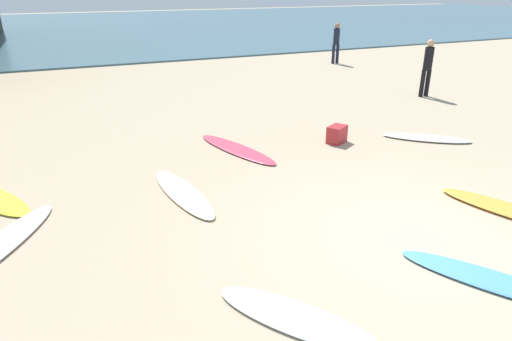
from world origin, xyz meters
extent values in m
plane|color=tan|center=(0.00, 0.00, 0.00)|extent=(120.00, 120.00, 0.00)
cube|color=#426675|center=(0.00, 37.01, 0.04)|extent=(120.00, 40.00, 0.08)
ellipsoid|color=#F1EABC|center=(-2.67, 2.87, 0.03)|extent=(0.82, 2.34, 0.07)
ellipsoid|color=white|center=(3.45, 3.42, 0.04)|extent=(1.90, 1.71, 0.08)
ellipsoid|color=#4D95E1|center=(0.18, -1.16, 0.03)|extent=(1.61, 2.21, 0.06)
ellipsoid|color=#D3425B|center=(-0.96, 4.58, 0.03)|extent=(1.23, 2.57, 0.06)
ellipsoid|color=silver|center=(-2.39, -0.73, 0.03)|extent=(1.59, 1.90, 0.06)
cylinder|color=black|center=(6.65, 6.80, 0.43)|extent=(0.14, 0.14, 0.86)
cylinder|color=black|center=(6.45, 6.82, 0.43)|extent=(0.14, 0.14, 0.86)
cylinder|color=black|center=(6.55, 6.81, 1.22)|extent=(0.31, 0.31, 0.72)
sphere|color=tan|center=(6.55, 6.81, 1.70)|extent=(0.23, 0.23, 0.23)
cylinder|color=#191E33|center=(7.61, 13.46, 0.43)|extent=(0.14, 0.14, 0.85)
cylinder|color=#191E33|center=(7.42, 13.50, 0.43)|extent=(0.14, 0.14, 0.85)
cylinder|color=#191E33|center=(7.51, 13.48, 1.20)|extent=(0.32, 0.32, 0.71)
sphere|color=#9E7051|center=(7.51, 13.48, 1.67)|extent=(0.23, 0.23, 0.23)
cube|color=#B2282D|center=(1.37, 4.12, 0.20)|extent=(0.57, 0.51, 0.40)
camera|label=1|loc=(-4.39, -4.12, 3.45)|focal=31.29mm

